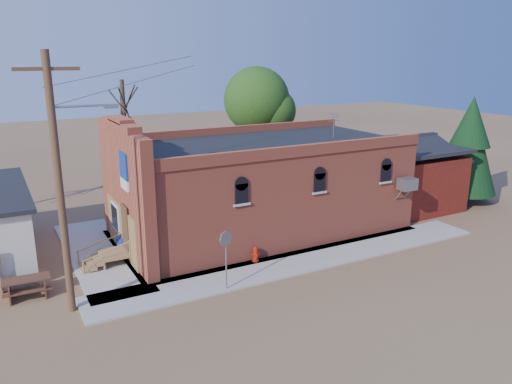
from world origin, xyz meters
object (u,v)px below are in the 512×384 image
trash_barrel (123,245)px  picnic_table (27,284)px  fire_hydrant (256,254)px  brick_bar (257,187)px  stop_sign (226,244)px  utility_pole (60,181)px

trash_barrel → picnic_table: trash_barrel is taller
fire_hydrant → picnic_table: size_ratio=0.40×
brick_bar → stop_sign: size_ratio=6.88×
brick_bar → utility_pole: size_ratio=1.82×
utility_pole → fire_hydrant: 8.88m
brick_bar → trash_barrel: (-6.94, -0.07, -1.84)m
picnic_table → trash_barrel: bearing=30.3°
brick_bar → picnic_table: size_ratio=9.42×
brick_bar → stop_sign: (-4.32, -5.49, -0.43)m
fire_hydrant → stop_sign: 3.25m
brick_bar → utility_pole: utility_pole is taller
fire_hydrant → utility_pole: bearing=-154.2°
brick_bar → picnic_table: 11.53m
fire_hydrant → picnic_table: 9.19m
fire_hydrant → picnic_table: fire_hydrant is taller
picnic_table → fire_hydrant: bearing=-6.4°
utility_pole → trash_barrel: utility_pole is taller
utility_pole → picnic_table: 4.94m
fire_hydrant → trash_barrel: trash_barrel is taller
brick_bar → trash_barrel: bearing=-179.5°
brick_bar → stop_sign: bearing=-128.2°
stop_sign → utility_pole: bearing=169.2°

